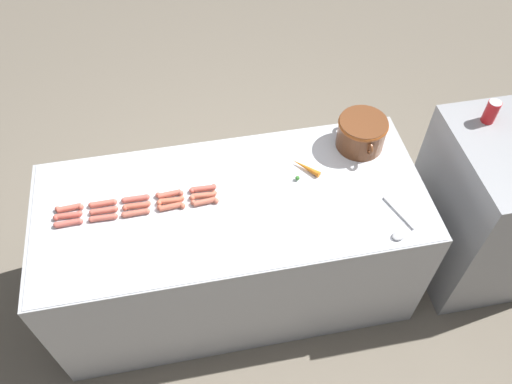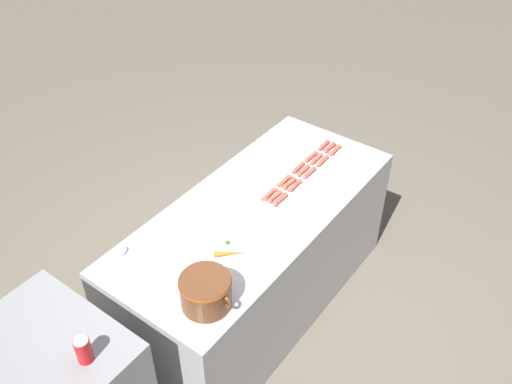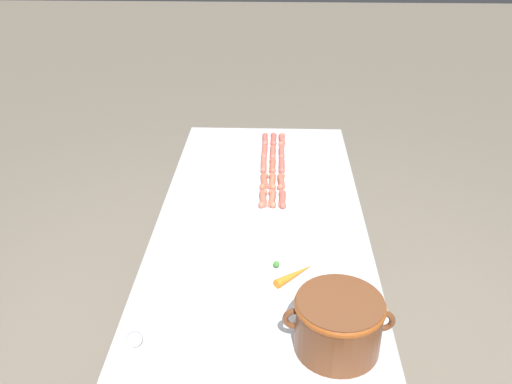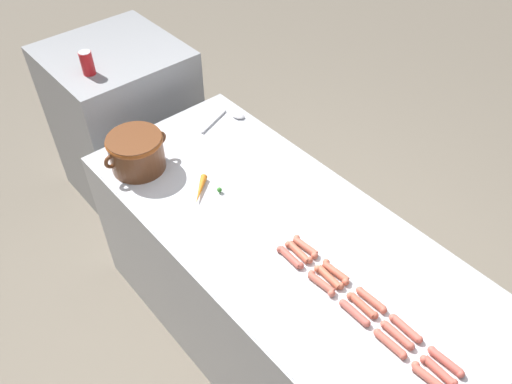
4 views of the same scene
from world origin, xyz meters
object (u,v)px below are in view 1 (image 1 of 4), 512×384
back_cabinet (496,207)px  serving_spoon (399,228)px  hot_dog_9 (203,195)px  hot_dog_5 (68,216)px  hot_dog_7 (137,206)px  carrot (305,168)px  hot_dog_6 (104,211)px  soda_can (491,112)px  hot_dog_1 (103,203)px  hot_dog_13 (171,207)px  hot_dog_8 (170,201)px  bean_pot (362,132)px  hot_dog_4 (203,189)px  hot_dog_12 (136,212)px  hot_dog_14 (205,202)px  hot_dog_0 (69,208)px  hot_dog_10 (68,223)px  hot_dog_11 (103,218)px  hot_dog_3 (169,194)px  hot_dog_2 (136,199)px

back_cabinet → serving_spoon: 0.87m
back_cabinet → hot_dog_9: back_cabinet is taller
hot_dog_5 → hot_dog_7: (0.00, 0.32, 0.00)m
back_cabinet → carrot: (-0.19, -1.10, 0.36)m
hot_dog_6 → carrot: carrot is taller
hot_dog_9 → soda_can: 1.50m
hot_dog_1 → carrot: 1.02m
hot_dog_13 → carrot: size_ratio=0.93×
hot_dog_8 → bean_pot: bean_pot is taller
hot_dog_4 → bean_pot: (-0.15, 0.86, 0.08)m
hot_dog_12 → hot_dog_14: same height
serving_spoon → back_cabinet: bearing=107.8°
hot_dog_0 → hot_dog_8: bearing=84.5°
hot_dog_5 → hot_dog_10: size_ratio=1.00×
serving_spoon → hot_dog_12: bearing=-104.7°
hot_dog_7 → hot_dog_9: same height
hot_dog_0 → hot_dog_8: (0.05, 0.48, 0.00)m
hot_dog_9 → hot_dog_12: 0.33m
hot_dog_12 → carrot: size_ratio=0.93×
hot_dog_6 → soda_can: size_ratio=1.10×
hot_dog_4 → hot_dog_13: bearing=-63.5°
hot_dog_1 → carrot: size_ratio=0.93×
back_cabinet → serving_spoon: back_cabinet is taller
hot_dog_6 → hot_dog_11: bearing=-3.8°
hot_dog_1 → hot_dog_11: same height
hot_dog_9 → hot_dog_12: size_ratio=1.00×
hot_dog_5 → hot_dog_9: same height
hot_dog_12 → hot_dog_8: bearing=103.4°
back_cabinet → hot_dog_8: bearing=-93.6°
hot_dog_9 → bean_pot: (-0.20, 0.86, 0.08)m
hot_dog_4 → hot_dog_6: bearing=-84.6°
hot_dog_1 → hot_dog_4: 0.49m
hot_dog_6 → bean_pot: bearing=98.5°
hot_dog_8 → hot_dog_14: 0.17m
hot_dog_4 → hot_dog_8: 0.17m
hot_dog_4 → carrot: (-0.04, 0.53, 0.00)m
hot_dog_5 → hot_dog_6: 0.17m
hot_dog_6 → hot_dog_10: size_ratio=1.00×
hot_dog_6 → hot_dog_12: size_ratio=1.00×
hot_dog_6 → hot_dog_13: 0.32m
hot_dog_9 → soda_can: size_ratio=1.10×
hot_dog_10 → serving_spoon: hot_dog_10 is taller
hot_dog_10 → hot_dog_13: same height
hot_dog_3 → hot_dog_11: (0.08, -0.32, 0.00)m
hot_dog_2 → soda_can: size_ratio=1.10×
back_cabinet → hot_dog_7: back_cabinet is taller
hot_dog_5 → hot_dog_12: 0.32m
back_cabinet → hot_dog_11: bearing=-91.9°
back_cabinet → hot_dog_2: back_cabinet is taller
hot_dog_1 → bean_pot: 1.35m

